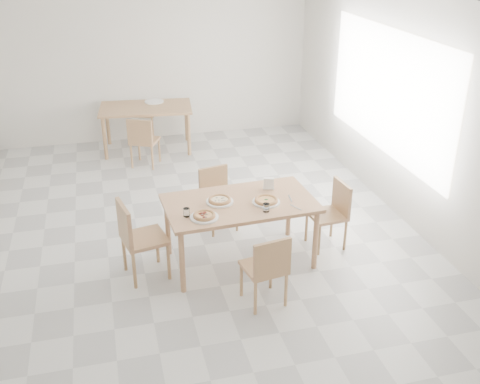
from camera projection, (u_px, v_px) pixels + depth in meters
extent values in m
plane|color=silver|center=(168.00, 231.00, 7.01)|extent=(7.00, 7.00, 0.00)
plane|color=silver|center=(135.00, 60.00, 9.46)|extent=(6.00, 0.00, 6.00)
plane|color=silver|center=(235.00, 308.00, 3.34)|extent=(6.00, 0.00, 6.00)
plane|color=silver|center=(399.00, 105.00, 7.08)|extent=(0.00, 7.00, 7.00)
cube|color=white|center=(387.00, 91.00, 7.29)|extent=(1.60, 0.02, 3.20)
cube|color=tan|center=(240.00, 203.00, 6.08)|extent=(1.67, 1.00, 0.04)
cylinder|color=tan|center=(182.00, 262.00, 5.71)|extent=(0.06, 0.06, 0.71)
cylinder|color=tan|center=(315.00, 240.00, 6.11)|extent=(0.06, 0.06, 0.71)
cylinder|color=tan|center=(168.00, 227.00, 6.38)|extent=(0.06, 0.06, 0.71)
cylinder|color=tan|center=(289.00, 209.00, 6.78)|extent=(0.06, 0.06, 0.71)
cube|color=tan|center=(264.00, 267.00, 5.55)|extent=(0.45, 0.45, 0.04)
cube|color=tan|center=(272.00, 259.00, 5.31)|extent=(0.39, 0.10, 0.37)
cylinder|color=tan|center=(271.00, 273.00, 5.84)|extent=(0.03, 0.03, 0.38)
cylinder|color=tan|center=(241.00, 280.00, 5.71)|extent=(0.03, 0.03, 0.38)
cylinder|color=tan|center=(286.00, 290.00, 5.56)|extent=(0.03, 0.03, 0.38)
cylinder|color=tan|center=(255.00, 298.00, 5.44)|extent=(0.03, 0.03, 0.38)
cube|color=tan|center=(219.00, 200.00, 6.92)|extent=(0.45, 0.45, 0.04)
cube|color=tan|center=(213.00, 180.00, 6.97)|extent=(0.38, 0.12, 0.36)
cylinder|color=tan|center=(213.00, 223.00, 6.81)|extent=(0.03, 0.03, 0.37)
cylinder|color=tan|center=(237.00, 217.00, 6.94)|extent=(0.03, 0.03, 0.37)
cylinder|color=tan|center=(202.00, 212.00, 7.07)|extent=(0.03, 0.03, 0.37)
cylinder|color=tan|center=(226.00, 207.00, 7.21)|extent=(0.03, 0.03, 0.37)
cube|color=tan|center=(145.00, 239.00, 5.95)|extent=(0.52, 0.52, 0.04)
cube|color=tan|center=(124.00, 224.00, 5.77)|extent=(0.13, 0.44, 0.42)
cylinder|color=tan|center=(169.00, 262.00, 5.98)|extent=(0.04, 0.04, 0.43)
cylinder|color=tan|center=(157.00, 245.00, 6.28)|extent=(0.04, 0.04, 0.43)
cylinder|color=tan|center=(134.00, 271.00, 5.83)|extent=(0.04, 0.04, 0.43)
cylinder|color=tan|center=(124.00, 253.00, 6.13)|extent=(0.04, 0.04, 0.43)
cube|color=tan|center=(327.00, 215.00, 6.53)|extent=(0.42, 0.42, 0.04)
cube|color=tan|center=(342.00, 197.00, 6.49)|extent=(0.07, 0.40, 0.38)
cylinder|color=tan|center=(306.00, 227.00, 6.72)|extent=(0.03, 0.03, 0.38)
cylinder|color=tan|center=(319.00, 240.00, 6.43)|extent=(0.03, 0.03, 0.38)
cylinder|color=tan|center=(332.00, 222.00, 6.82)|extent=(0.03, 0.03, 0.38)
cylinder|color=tan|center=(345.00, 235.00, 6.53)|extent=(0.03, 0.03, 0.38)
cylinder|color=white|center=(266.00, 202.00, 6.05)|extent=(0.30, 0.30, 0.02)
cylinder|color=white|center=(220.00, 202.00, 6.05)|extent=(0.30, 0.30, 0.02)
cylinder|color=white|center=(204.00, 217.00, 5.73)|extent=(0.29, 0.29, 0.02)
cylinder|color=#E1AB6A|center=(266.00, 201.00, 6.04)|extent=(0.32, 0.32, 0.01)
torus|color=#E1AB6A|center=(266.00, 200.00, 6.04)|extent=(0.32, 0.32, 0.03)
cylinder|color=#D16125|center=(266.00, 200.00, 6.04)|extent=(0.24, 0.24, 0.01)
ellipsoid|color=#166021|center=(266.00, 199.00, 6.03)|extent=(0.05, 0.03, 0.01)
cylinder|color=#E1AB6A|center=(220.00, 200.00, 6.05)|extent=(0.30, 0.30, 0.01)
torus|color=#E1AB6A|center=(220.00, 200.00, 6.04)|extent=(0.30, 0.30, 0.03)
cylinder|color=#FAE9CD|center=(220.00, 200.00, 6.04)|extent=(0.22, 0.22, 0.01)
cylinder|color=#E1AB6A|center=(204.00, 216.00, 5.73)|extent=(0.28, 0.28, 0.01)
torus|color=#E1AB6A|center=(204.00, 215.00, 5.72)|extent=(0.28, 0.28, 0.03)
cylinder|color=#D16125|center=(204.00, 215.00, 5.72)|extent=(0.20, 0.20, 0.01)
cylinder|color=white|center=(186.00, 212.00, 5.75)|extent=(0.07, 0.07, 0.09)
cylinder|color=white|center=(266.00, 208.00, 5.85)|extent=(0.07, 0.07, 0.09)
cube|color=silver|center=(269.00, 189.00, 6.35)|extent=(0.14, 0.10, 0.01)
cube|color=white|center=(269.00, 183.00, 6.32)|extent=(0.13, 0.08, 0.13)
cube|color=silver|center=(296.00, 207.00, 5.94)|extent=(0.09, 0.16, 0.01)
cube|color=silver|center=(290.00, 199.00, 6.14)|extent=(0.04, 0.18, 0.01)
cube|color=tan|center=(146.00, 108.00, 9.24)|extent=(1.57, 1.01, 0.04)
cylinder|color=tan|center=(105.00, 139.00, 9.00)|extent=(0.06, 0.06, 0.71)
cylinder|color=tan|center=(189.00, 135.00, 9.17)|extent=(0.06, 0.06, 0.71)
cylinder|color=tan|center=(108.00, 124.00, 9.63)|extent=(0.06, 0.06, 0.71)
cylinder|color=tan|center=(186.00, 121.00, 9.81)|extent=(0.06, 0.06, 0.71)
cube|color=tan|center=(145.00, 141.00, 8.77)|extent=(0.53, 0.53, 0.04)
cube|color=tan|center=(140.00, 132.00, 8.52)|extent=(0.37, 0.20, 0.38)
cylinder|color=tan|center=(159.00, 150.00, 8.98)|extent=(0.03, 0.03, 0.39)
cylinder|color=tan|center=(139.00, 149.00, 9.04)|extent=(0.03, 0.03, 0.39)
cylinder|color=tan|center=(152.00, 158.00, 8.68)|extent=(0.03, 0.03, 0.39)
cylinder|color=tan|center=(132.00, 157.00, 8.74)|extent=(0.03, 0.03, 0.39)
cube|color=tan|center=(144.00, 113.00, 10.03)|extent=(0.50, 0.50, 0.04)
cube|color=tan|center=(146.00, 99.00, 10.11)|extent=(0.39, 0.16, 0.38)
cylinder|color=tan|center=(134.00, 127.00, 9.98)|extent=(0.03, 0.03, 0.39)
cylinder|color=tan|center=(153.00, 128.00, 9.96)|extent=(0.03, 0.03, 0.39)
cylinder|color=tan|center=(138.00, 121.00, 10.29)|extent=(0.03, 0.03, 0.39)
cylinder|color=tan|center=(157.00, 122.00, 10.27)|extent=(0.03, 0.03, 0.39)
cylinder|color=white|center=(154.00, 102.00, 9.46)|extent=(0.32, 0.32, 0.02)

